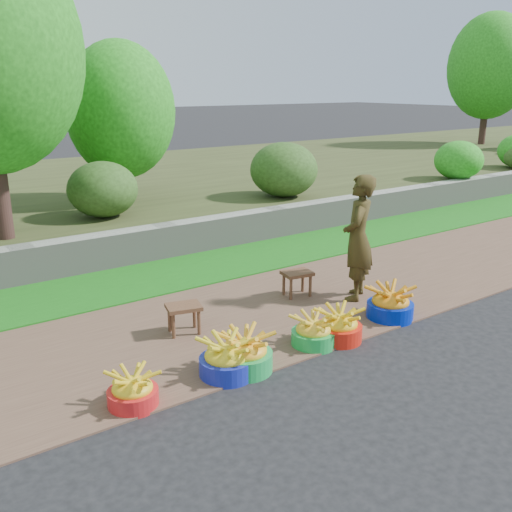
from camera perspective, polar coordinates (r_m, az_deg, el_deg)
ground_plane at (r=6.25m, az=8.32°, el=-9.19°), size 120.00×120.00×0.00m
dirt_shoulder at (r=7.11m, az=1.39°, el=-5.57°), size 80.00×2.50×0.02m
grass_verge at (r=8.70m, az=-6.48°, el=-1.36°), size 80.00×1.50×0.04m
retaining_wall at (r=9.35m, az=-9.05°, el=1.47°), size 80.00×0.35×0.55m
earth_bank at (r=13.82m, az=-18.19°, el=5.73°), size 80.00×10.00×0.50m
vegetation at (r=11.74m, az=-23.03°, el=15.33°), size 35.89×7.37×4.73m
basin_a at (r=5.23m, az=-12.23°, el=-13.04°), size 0.45×0.45×0.33m
basin_b at (r=5.59m, az=-2.97°, el=-10.24°), size 0.54×0.54×0.40m
basin_c at (r=5.68m, az=-1.13°, el=-9.70°), size 0.55×0.55×0.41m
basin_d at (r=6.22m, az=5.76°, el=-7.57°), size 0.48×0.48×0.36m
basin_e at (r=6.37m, az=8.32°, el=-6.95°), size 0.51×0.51×0.38m
basin_f at (r=7.05m, az=13.28°, el=-4.70°), size 0.56×0.56×0.42m
stool_left at (r=6.46m, az=-7.23°, el=-5.46°), size 0.44×0.38×0.33m
stool_right at (r=7.53m, az=4.13°, el=-2.06°), size 0.42×0.35×0.33m
vendor_woman at (r=7.40m, az=10.17°, el=1.79°), size 0.71×0.67×1.63m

